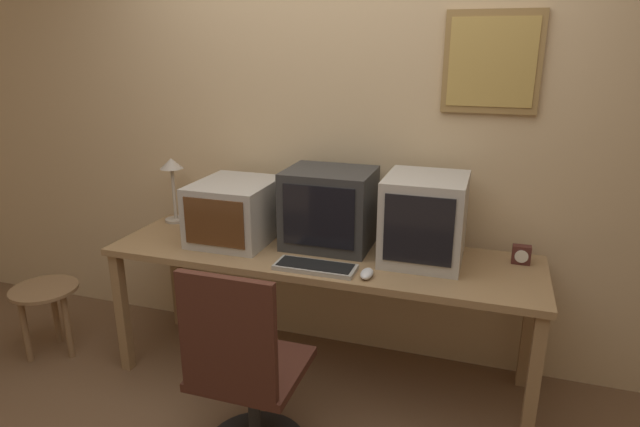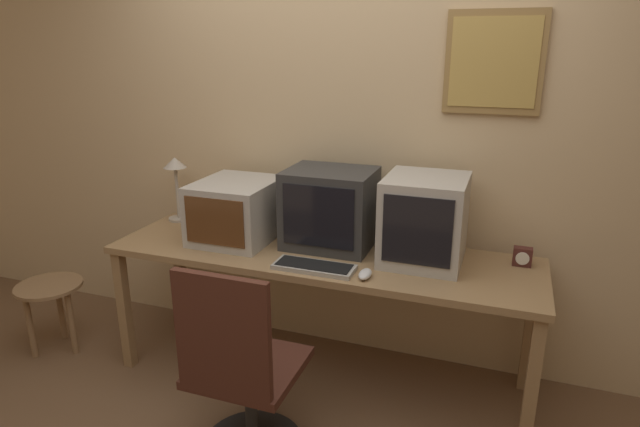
{
  "view_description": "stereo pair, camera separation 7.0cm",
  "coord_description": "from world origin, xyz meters",
  "px_view_note": "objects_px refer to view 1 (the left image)",
  "views": [
    {
      "loc": [
        0.82,
        -1.49,
        1.79
      ],
      "look_at": [
        0.0,
        0.99,
        0.96
      ],
      "focal_mm": 30.0,
      "sensor_mm": 36.0,
      "label": 1
    },
    {
      "loc": [
        0.88,
        -1.47,
        1.79
      ],
      "look_at": [
        0.0,
        0.99,
        0.96
      ],
      "focal_mm": 30.0,
      "sensor_mm": 36.0,
      "label": 2
    }
  ],
  "objects_px": {
    "monitor_left": "(235,211)",
    "mouse_near_keyboard": "(367,274)",
    "monitor_center": "(329,208)",
    "monitor_right": "(424,219)",
    "side_stool": "(46,301)",
    "office_chair": "(246,382)",
    "desk_lamp": "(172,176)",
    "desk_clock": "(521,255)",
    "keyboard_main": "(315,267)"
  },
  "relations": [
    {
      "from": "monitor_left",
      "to": "mouse_near_keyboard",
      "type": "xyz_separation_m",
      "value": [
        0.82,
        -0.28,
        -0.15
      ]
    },
    {
      "from": "monitor_center",
      "to": "mouse_near_keyboard",
      "type": "xyz_separation_m",
      "value": [
        0.3,
        -0.35,
        -0.19
      ]
    },
    {
      "from": "monitor_right",
      "to": "mouse_near_keyboard",
      "type": "height_order",
      "value": "monitor_right"
    },
    {
      "from": "side_stool",
      "to": "monitor_right",
      "type": "bearing_deg",
      "value": 9.75
    },
    {
      "from": "mouse_near_keyboard",
      "to": "office_chair",
      "type": "bearing_deg",
      "value": -130.06
    },
    {
      "from": "desk_lamp",
      "to": "side_stool",
      "type": "bearing_deg",
      "value": -139.97
    },
    {
      "from": "desk_clock",
      "to": "office_chair",
      "type": "height_order",
      "value": "office_chair"
    },
    {
      "from": "monitor_right",
      "to": "desk_lamp",
      "type": "bearing_deg",
      "value": 174.86
    },
    {
      "from": "monitor_center",
      "to": "office_chair",
      "type": "relative_size",
      "value": 0.48
    },
    {
      "from": "mouse_near_keyboard",
      "to": "desk_clock",
      "type": "distance_m",
      "value": 0.8
    },
    {
      "from": "office_chair",
      "to": "monitor_center",
      "type": "bearing_deg",
      "value": 82.45
    },
    {
      "from": "monitor_left",
      "to": "keyboard_main",
      "type": "bearing_deg",
      "value": -25.22
    },
    {
      "from": "desk_lamp",
      "to": "desk_clock",
      "type": "bearing_deg",
      "value": -1.21
    },
    {
      "from": "monitor_right",
      "to": "keyboard_main",
      "type": "bearing_deg",
      "value": -148.12
    },
    {
      "from": "monitor_right",
      "to": "mouse_near_keyboard",
      "type": "xyz_separation_m",
      "value": [
        -0.21,
        -0.31,
        -0.2
      ]
    },
    {
      "from": "monitor_left",
      "to": "office_chair",
      "type": "height_order",
      "value": "monitor_left"
    },
    {
      "from": "monitor_center",
      "to": "desk_lamp",
      "type": "relative_size",
      "value": 1.16
    },
    {
      "from": "side_stool",
      "to": "monitor_left",
      "type": "bearing_deg",
      "value": 16.88
    },
    {
      "from": "office_chair",
      "to": "side_stool",
      "type": "xyz_separation_m",
      "value": [
        -1.51,
        0.43,
        -0.06
      ]
    },
    {
      "from": "monitor_center",
      "to": "desk_clock",
      "type": "relative_size",
      "value": 4.9
    },
    {
      "from": "keyboard_main",
      "to": "monitor_center",
      "type": "bearing_deg",
      "value": 96.07
    },
    {
      "from": "mouse_near_keyboard",
      "to": "keyboard_main",
      "type": "bearing_deg",
      "value": 176.94
    },
    {
      "from": "keyboard_main",
      "to": "side_stool",
      "type": "relative_size",
      "value": 0.92
    },
    {
      "from": "desk_clock",
      "to": "keyboard_main",
      "type": "bearing_deg",
      "value": -157.65
    },
    {
      "from": "mouse_near_keyboard",
      "to": "desk_lamp",
      "type": "height_order",
      "value": "desk_lamp"
    },
    {
      "from": "keyboard_main",
      "to": "office_chair",
      "type": "xyz_separation_m",
      "value": [
        -0.15,
        -0.5,
        -0.35
      ]
    },
    {
      "from": "desk_lamp",
      "to": "mouse_near_keyboard",
      "type": "bearing_deg",
      "value": -18.73
    },
    {
      "from": "monitor_center",
      "to": "desk_lamp",
      "type": "bearing_deg",
      "value": 174.88
    },
    {
      "from": "monitor_right",
      "to": "office_chair",
      "type": "distance_m",
      "value": 1.15
    },
    {
      "from": "monitor_right",
      "to": "desk_clock",
      "type": "distance_m",
      "value": 0.51
    },
    {
      "from": "office_chair",
      "to": "keyboard_main",
      "type": "bearing_deg",
      "value": 73.51
    },
    {
      "from": "desk_clock",
      "to": "office_chair",
      "type": "distance_m",
      "value": 1.46
    },
    {
      "from": "office_chair",
      "to": "side_stool",
      "type": "relative_size",
      "value": 2.22
    },
    {
      "from": "mouse_near_keyboard",
      "to": "desk_lamp",
      "type": "xyz_separation_m",
      "value": [
        -1.32,
        0.45,
        0.27
      ]
    },
    {
      "from": "mouse_near_keyboard",
      "to": "side_stool",
      "type": "relative_size",
      "value": 0.26
    },
    {
      "from": "monitor_right",
      "to": "side_stool",
      "type": "xyz_separation_m",
      "value": [
        -2.13,
        -0.37,
        -0.62
      ]
    },
    {
      "from": "monitor_left",
      "to": "desk_clock",
      "type": "bearing_deg",
      "value": 4.86
    },
    {
      "from": "monitor_center",
      "to": "mouse_near_keyboard",
      "type": "bearing_deg",
      "value": -50.19
    },
    {
      "from": "monitor_left",
      "to": "mouse_near_keyboard",
      "type": "distance_m",
      "value": 0.87
    },
    {
      "from": "monitor_center",
      "to": "monitor_right",
      "type": "height_order",
      "value": "monitor_right"
    },
    {
      "from": "keyboard_main",
      "to": "office_chair",
      "type": "relative_size",
      "value": 0.41
    },
    {
      "from": "mouse_near_keyboard",
      "to": "side_stool",
      "type": "xyz_separation_m",
      "value": [
        -1.92,
        -0.06,
        -0.42
      ]
    },
    {
      "from": "monitor_right",
      "to": "office_chair",
      "type": "bearing_deg",
      "value": -128.09
    },
    {
      "from": "desk_lamp",
      "to": "side_stool",
      "type": "relative_size",
      "value": 0.91
    },
    {
      "from": "mouse_near_keyboard",
      "to": "desk_lamp",
      "type": "relative_size",
      "value": 0.29
    },
    {
      "from": "desk_clock",
      "to": "side_stool",
      "type": "distance_m",
      "value": 2.68
    },
    {
      "from": "monitor_left",
      "to": "desk_clock",
      "type": "height_order",
      "value": "monitor_left"
    },
    {
      "from": "monitor_left",
      "to": "desk_lamp",
      "type": "height_order",
      "value": "desk_lamp"
    },
    {
      "from": "mouse_near_keyboard",
      "to": "desk_lamp",
      "type": "bearing_deg",
      "value": 161.27
    },
    {
      "from": "monitor_right",
      "to": "office_chair",
      "type": "xyz_separation_m",
      "value": [
        -0.62,
        -0.79,
        -0.56
      ]
    }
  ]
}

